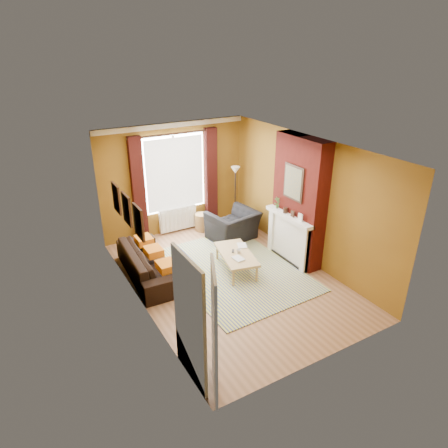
{
  "coord_description": "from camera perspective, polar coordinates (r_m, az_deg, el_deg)",
  "views": [
    {
      "loc": [
        -3.68,
        -6.14,
        4.52
      ],
      "look_at": [
        0.0,
        0.25,
        1.15
      ],
      "focal_mm": 32.0,
      "sensor_mm": 36.0,
      "label": 1
    }
  ],
  "objects": [
    {
      "name": "striped_rug",
      "position": [
        8.74,
        1.36,
        -6.54
      ],
      "size": [
        2.55,
        3.47,
        0.02
      ],
      "rotation": [
        0.0,
        0.0,
        0.03
      ],
      "color": "#344390",
      "rests_on": "ground"
    },
    {
      "name": "tv_remote",
      "position": [
        8.59,
        1.29,
        -3.88
      ],
      "size": [
        0.12,
        0.14,
        0.02
      ],
      "rotation": [
        0.0,
        0.0,
        -0.6
      ],
      "color": "#242426",
      "rests_on": "coffee_table"
    },
    {
      "name": "book_b",
      "position": [
        8.81,
        1.95,
        -3.12
      ],
      "size": [
        0.29,
        0.32,
        0.02
      ],
      "primitive_type": "imported",
      "rotation": [
        0.0,
        0.0,
        -0.41
      ],
      "color": "#999999",
      "rests_on": "coffee_table"
    },
    {
      "name": "floor_lamp",
      "position": [
        10.36,
        1.63,
        6.36
      ],
      "size": [
        0.3,
        0.3,
        1.63
      ],
      "rotation": [
        0.0,
        0.0,
        -0.31
      ],
      "color": "black",
      "rests_on": "ground"
    },
    {
      "name": "book_a",
      "position": [
        8.25,
        1.5,
        -5.15
      ],
      "size": [
        0.21,
        0.27,
        0.02
      ],
      "primitive_type": "imported",
      "rotation": [
        0.0,
        0.0,
        0.07
      ],
      "color": "#999999",
      "rests_on": "coffee_table"
    },
    {
      "name": "wicker_stool",
      "position": [
        10.46,
        -3.17,
        0.3
      ],
      "size": [
        0.44,
        0.44,
        0.46
      ],
      "rotation": [
        0.0,
        0.0,
        0.23
      ],
      "color": "olive",
      "rests_on": "ground"
    },
    {
      "name": "armchair",
      "position": [
        9.92,
        1.29,
        -0.23
      ],
      "size": [
        1.27,
        1.15,
        0.73
      ],
      "primitive_type": "imported",
      "rotation": [
        0.0,
        0.0,
        3.31
      ],
      "color": "black",
      "rests_on": "ground"
    },
    {
      "name": "coffee_table",
      "position": [
        8.55,
        1.74,
        -4.44
      ],
      "size": [
        0.89,
        1.37,
        0.42
      ],
      "rotation": [
        0.0,
        0.0,
        -0.22
      ],
      "color": "tan",
      "rests_on": "ground"
    },
    {
      "name": "mug",
      "position": [
        8.52,
        2.1,
        -3.89
      ],
      "size": [
        0.12,
        0.12,
        0.09
      ],
      "primitive_type": "imported",
      "rotation": [
        0.0,
        0.0,
        -0.43
      ],
      "color": "#999999",
      "rests_on": "coffee_table"
    },
    {
      "name": "room_walls",
      "position": [
        8.35,
        3.61,
        2.42
      ],
      "size": [
        3.82,
        5.54,
        2.83
      ],
      "color": "brown",
      "rests_on": "ground"
    },
    {
      "name": "ground",
      "position": [
        8.47,
        0.85,
        -7.71
      ],
      "size": [
        5.5,
        5.5,
        0.0
      ],
      "primitive_type": "plane",
      "color": "brown",
      "rests_on": "ground"
    },
    {
      "name": "sofa",
      "position": [
        8.53,
        -10.64,
        -5.43
      ],
      "size": [
        0.95,
        2.22,
        0.64
      ],
      "primitive_type": "imported",
      "rotation": [
        0.0,
        0.0,
        1.52
      ],
      "color": "black",
      "rests_on": "ground"
    }
  ]
}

